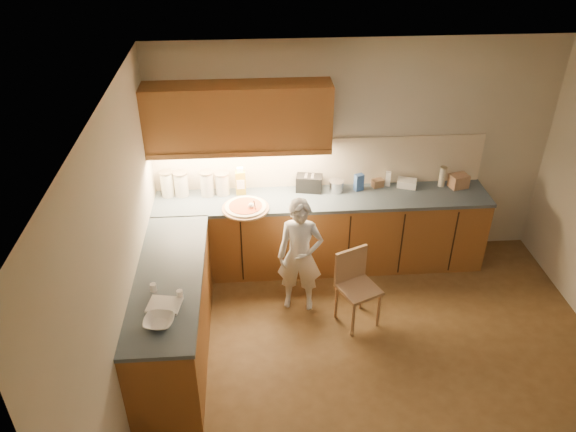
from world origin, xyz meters
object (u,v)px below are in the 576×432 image
object	(u,v)px
child	(300,256)
oil_jug	(241,182)
pizza_on_board	(246,207)
wooden_chair	(355,282)
toaster	(309,183)

from	to	relation	value
child	oil_jug	size ratio (longest dim) A/B	3.93
child	pizza_on_board	bearing A→B (deg)	145.62
wooden_chair	toaster	world-z (taller)	toaster
wooden_chair	oil_jug	bearing A→B (deg)	111.46
pizza_on_board	wooden_chair	distance (m)	1.42
oil_jug	toaster	xyz separation A→B (m)	(0.77, 0.02, -0.06)
child	wooden_chair	bearing A→B (deg)	-15.75
pizza_on_board	oil_jug	world-z (taller)	oil_jug
pizza_on_board	child	size ratio (longest dim) A/B	0.39
toaster	wooden_chair	bearing A→B (deg)	-61.29
pizza_on_board	toaster	size ratio (longest dim) A/B	1.61
wooden_chair	oil_jug	distance (m)	1.70
oil_jug	toaster	bearing A→B (deg)	1.40
wooden_chair	child	bearing A→B (deg)	130.86
wooden_chair	toaster	xyz separation A→B (m)	(-0.36, 1.14, 0.54)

